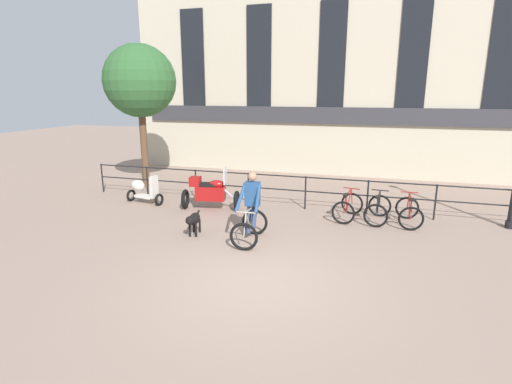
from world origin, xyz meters
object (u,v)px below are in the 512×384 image
Objects in this scene: dog at (194,220)px; parked_motorcycle at (210,192)px; parked_bicycle_near_lamp at (348,207)px; cyclist_with_bike at (251,211)px; parked_bicycle_mid_left at (378,210)px; parked_scooter at (143,190)px; parked_bicycle_mid_right at (409,212)px.

parked_motorcycle is (-0.53, 2.29, 0.14)m from dog.
dog is at bearing 44.33° from parked_bicycle_near_lamp.
cyclist_with_bike is 3.28m from parked_bicycle_near_lamp.
cyclist_with_bike is 3.88m from parked_bicycle_mid_left.
parked_motorcycle is 2.40m from parked_scooter.
parked_bicycle_near_lamp is at bearing 25.83° from dog.
dog is 5.16m from parked_bicycle_mid_left.
parked_motorcycle is at bearing 8.48° from parked_bicycle_mid_left.
parked_motorcycle reaches higher than parked_bicycle_near_lamp.
cyclist_with_bike is at bearing 44.60° from parked_bicycle_mid_left.
parked_bicycle_mid_left is at bearing -2.03° from parked_bicycle_mid_right.
parked_bicycle_near_lamp is (2.16, 2.43, -0.41)m from cyclist_with_bike.
parked_bicycle_mid_left is (5.02, 0.26, -0.20)m from parked_motorcycle.
dog is at bearing -177.31° from parked_motorcycle.
dog is at bearing -179.31° from cyclist_with_bike.
dog is 0.84× the size of parked_bicycle_mid_left.
parked_scooter is (-4.42, 2.19, -0.30)m from cyclist_with_bike.
parked_motorcycle is 4.20m from parked_bicycle_near_lamp.
cyclist_with_bike reaches higher than parked_bicycle_mid_left.
parked_motorcycle is at bearing 93.98° from dog.
parked_bicycle_mid_left is 7.42m from parked_scooter.
parked_bicycle_mid_left is 0.88× the size of parked_scooter.
cyclist_with_bike reaches higher than parked_bicycle_mid_right.
parked_scooter is at bearing -0.38° from parked_bicycle_mid_right.
dog is 3.73m from parked_scooter.
cyclist_with_bike is 1.50× the size of parked_bicycle_mid_right.
parked_bicycle_mid_right is at bearing -174.47° from parked_bicycle_mid_left.
dog is 4.46m from parked_bicycle_near_lamp.
parked_bicycle_mid_left is at bearing 20.55° from dog.
dog is 0.73× the size of parked_scooter.
parked_scooter reaches higher than dog.
parked_scooter is at bearing 11.53° from parked_bicycle_near_lamp.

